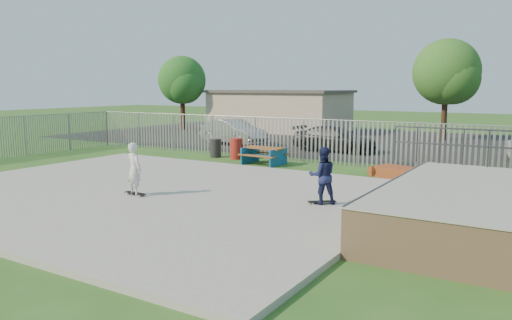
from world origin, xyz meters
The scene contains 18 objects.
ground centered at (0.00, 0.00, 0.00)m, with size 120.00×120.00×0.00m, color #2A5A1E.
concrete_slab centered at (0.00, 0.00, 0.07)m, with size 15.00×12.00×0.15m, color gray.
quarter_pipe centered at (9.50, 1.04, 0.56)m, with size 5.50×7.05×2.19m.
fence centered at (1.00, 4.59, 1.00)m, with size 26.04×16.02×2.00m.
picnic_table centered at (-0.21, 7.47, 0.39)m, with size 1.89×1.58×0.77m.
funbox centered at (6.12, 7.09, 0.21)m, with size 2.33×1.70×0.42m.
trash_bin_red centered at (-2.19, 8.20, 0.50)m, with size 0.60×0.60×1.00m, color maroon.
trash_bin_grey centered at (-3.40, 8.17, 0.45)m, with size 0.54×0.54×0.91m, color black.
parking_lot centered at (0.00, 19.00, 0.01)m, with size 40.00×18.00×0.02m, color black.
car_silver centered at (-5.67, 13.05, 0.77)m, with size 1.59×4.57×1.51m, color #B0B0B5.
car_dark centered at (0.79, 13.25, 0.68)m, with size 1.86×4.58×1.33m, color #212227.
building centered at (-8.00, 23.00, 1.61)m, with size 10.40×6.40×3.20m.
tree_left centered at (-15.20, 19.82, 3.98)m, with size 3.83×3.83×5.91m.
tree_mid centered at (4.53, 22.39, 4.38)m, with size 4.22×4.22×6.51m.
skateboard_a centered at (5.44, 1.19, 0.19)m, with size 0.75×0.65×0.08m.
skateboard_b centered at (0.08, -0.76, 0.19)m, with size 0.81×0.26×0.08m.
skater_navy centered at (5.44, 1.19, 0.96)m, with size 0.79×0.62×1.62m, color #161D46.
skater_white centered at (0.08, -0.76, 0.96)m, with size 0.59×0.39×1.62m, color silver.
Camera 1 is at (11.10, -11.59, 3.44)m, focal length 35.00 mm.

